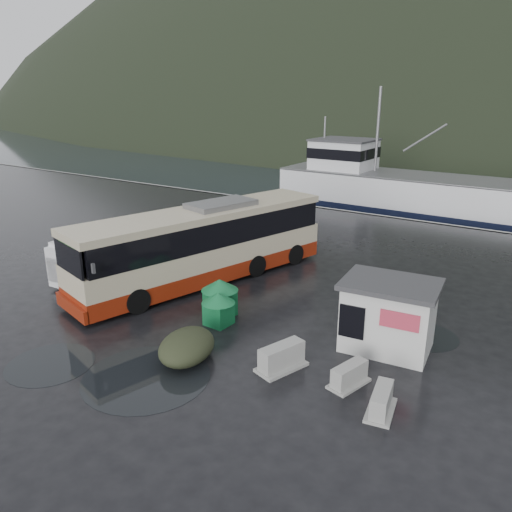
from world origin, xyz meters
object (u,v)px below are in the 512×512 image
Objects in this scene: jersey_barrier_c at (349,385)px; fishing_trawler at (406,197)px; waste_bin_right at (219,324)px; ticket_kiosk at (385,348)px; coach_bus at (205,280)px; waste_bin_left at (220,314)px; dome_tent at (187,359)px; white_van at (106,275)px; jersey_barrier_b at (281,368)px; jersey_barrier_a at (380,412)px.

jersey_barrier_c is 0.05× the size of fishing_trawler.
waste_bin_right is 0.41× the size of ticket_kiosk.
waste_bin_left is at bearing -27.25° from coach_bus.
coach_bus is at bearing 124.34° from dome_tent.
white_van is at bearing -102.64° from fishing_trawler.
white_van is 12.03m from jersey_barrier_b.
white_van is 2.17× the size of dome_tent.
white_van is 0.21× the size of fishing_trawler.
coach_bus is at bearing 163.82° from ticket_kiosk.
white_van is 3.82× the size of jersey_barrier_c.
waste_bin_right is 0.05× the size of fishing_trawler.
waste_bin_left is 0.47× the size of ticket_kiosk.
waste_bin_left is at bearing 109.96° from dome_tent.
waste_bin_left is at bearing 163.30° from jersey_barrier_c.
jersey_barrier_a is at bearing -15.56° from white_van.
jersey_barrier_b is 0.07× the size of fishing_trawler.
waste_bin_right is 6.37m from ticket_kiosk.
dome_tent is (1.29, -3.54, 0.00)m from waste_bin_left.
fishing_trawler is at bearing 91.97° from waste_bin_left.
waste_bin_left is at bearing -177.72° from ticket_kiosk.
jersey_barrier_b is (-3.55, 0.45, 0.00)m from jersey_barrier_a.
ticket_kiosk is 4.03m from jersey_barrier_b.
waste_bin_right reaches higher than dome_tent.
ticket_kiosk is at bearing 53.77° from jersey_barrier_b.
coach_bus is 2.44× the size of white_van.
fishing_trawler reaches higher than waste_bin_left.
waste_bin_left reaches higher than dome_tent.
ticket_kiosk is at bearing 87.22° from jersey_barrier_c.
waste_bin_right is 6.09m from jersey_barrier_c.
waste_bin_right is 0.93× the size of jersey_barrier_c.
coach_bus is 9.78m from ticket_kiosk.
ticket_kiosk reaches higher than waste_bin_left.
dome_tent reaches higher than jersey_barrier_b.
jersey_barrier_c is (-1.31, 0.78, 0.00)m from jersey_barrier_a.
coach_bus is 5.31× the size of dome_tent.
waste_bin_left is (7.45, -0.44, 0.00)m from white_van.
dome_tent is at bearing -163.11° from jersey_barrier_c.
fishing_trawler reaches higher than jersey_barrier_a.
fishing_trawler reaches higher than ticket_kiosk.
coach_bus reaches higher than jersey_barrier_a.
waste_bin_left is 0.88× the size of jersey_barrier_b.
fishing_trawler is at bearing 100.28° from coach_bus.
jersey_barrier_b is at bearing 172.80° from jersey_barrier_a.
jersey_barrier_a is (1.17, -3.70, 0.00)m from ticket_kiosk.
coach_bus reaches higher than ticket_kiosk.
coach_bus is 25.02m from fishing_trawler.
white_van is at bearing 166.93° from jersey_barrier_b.
ticket_kiosk reaches higher than white_van.
coach_bus is at bearing 153.32° from jersey_barrier_a.
white_van reaches higher than waste_bin_left.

